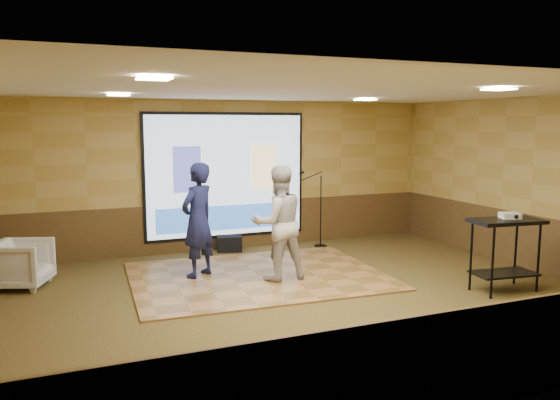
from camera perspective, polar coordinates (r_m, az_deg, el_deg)
name	(u,v)px	position (r m, az deg, el deg)	size (l,w,h in m)	color
ground	(295,298)	(8.13, 1.59, -10.15)	(9.00, 9.00, 0.00)	#2C3116
room_shell	(296,155)	(7.74, 1.65, 4.76)	(9.04, 7.04, 3.02)	#AE9148
wainscot_back	(226,225)	(11.19, -5.62, -2.66)	(9.00, 0.04, 0.95)	#482E18
wainscot_front	(457,362)	(5.18, 17.99, -15.76)	(9.00, 0.04, 0.95)	#482E18
wainscot_right	(528,241)	(10.58, 24.45, -3.95)	(0.04, 7.00, 0.95)	#482E18
projector_screen	(226,177)	(11.01, -5.63, 2.43)	(3.32, 0.06, 2.52)	black
downlight_nw	(119,95)	(8.92, -16.52, 10.48)	(0.32, 0.32, 0.02)	#FDEDBE
downlight_ne	(365,100)	(10.35, 8.91, 10.31)	(0.32, 0.32, 0.02)	#FDEDBE
downlight_sw	(154,78)	(5.66, -13.02, 12.27)	(0.32, 0.32, 0.02)	#FDEDBE
downlight_se	(499,89)	(7.72, 21.88, 10.70)	(0.32, 0.32, 0.02)	#FDEDBE
dance_floor	(258,276)	(9.18, -2.33, -7.93)	(4.10, 3.13, 0.03)	#996838
player_left	(198,220)	(9.01, -8.57, -2.09)	(0.69, 0.45, 1.88)	#151943
player_right	(278,223)	(8.75, -0.16, -2.41)	(0.90, 0.70, 1.85)	#BDB6AD
av_table	(506,239)	(8.90, 22.51, -3.80)	(1.06, 0.56, 1.11)	black
projector	(510,216)	(8.93, 22.89, -1.51)	(0.27, 0.22, 0.09)	silver
mic_stand	(318,223)	(11.31, 4.01, -2.42)	(0.63, 0.26, 1.59)	black
banquet_chair	(21,264)	(9.41, -25.44, -6.06)	(0.80, 0.82, 0.75)	gray
duffel_bag	(229,244)	(10.99, -5.32, -4.55)	(0.49, 0.33, 0.31)	black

